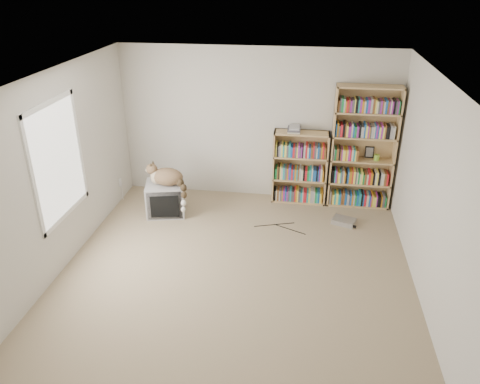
# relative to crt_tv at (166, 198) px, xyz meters

# --- Properties ---
(floor) EXTENTS (4.50, 5.00, 0.01)m
(floor) POSITION_rel_crt_tv_xyz_m (1.35, -1.61, -0.25)
(floor) COLOR #9E866B
(floor) RESTS_ON ground
(wall_back) EXTENTS (4.50, 0.02, 2.50)m
(wall_back) POSITION_rel_crt_tv_xyz_m (1.35, 0.89, 1.00)
(wall_back) COLOR beige
(wall_back) RESTS_ON floor
(wall_front) EXTENTS (4.50, 0.02, 2.50)m
(wall_front) POSITION_rel_crt_tv_xyz_m (1.35, -4.11, 1.00)
(wall_front) COLOR beige
(wall_front) RESTS_ON floor
(wall_left) EXTENTS (0.02, 5.00, 2.50)m
(wall_left) POSITION_rel_crt_tv_xyz_m (-0.90, -1.61, 1.00)
(wall_left) COLOR beige
(wall_left) RESTS_ON floor
(wall_right) EXTENTS (0.02, 5.00, 2.50)m
(wall_right) POSITION_rel_crt_tv_xyz_m (3.60, -1.61, 1.00)
(wall_right) COLOR beige
(wall_right) RESTS_ON floor
(ceiling) EXTENTS (4.50, 5.00, 0.02)m
(ceiling) POSITION_rel_crt_tv_xyz_m (1.35, -1.61, 2.25)
(ceiling) COLOR white
(ceiling) RESTS_ON wall_back
(window) EXTENTS (0.02, 1.22, 1.52)m
(window) POSITION_rel_crt_tv_xyz_m (-0.89, -1.41, 1.15)
(window) COLOR white
(window) RESTS_ON wall_left
(crt_tv) EXTENTS (0.69, 0.65, 0.51)m
(crt_tv) POSITION_rel_crt_tv_xyz_m (0.00, 0.00, 0.00)
(crt_tv) COLOR #AAAAAC
(crt_tv) RESTS_ON floor
(cat) EXTENTS (0.73, 0.56, 0.60)m
(cat) POSITION_rel_crt_tv_xyz_m (0.11, -0.08, 0.36)
(cat) COLOR #362416
(cat) RESTS_ON crt_tv
(bookcase_tall) EXTENTS (0.99, 0.30, 1.98)m
(bookcase_tall) POSITION_rel_crt_tv_xyz_m (3.06, 0.75, 0.68)
(bookcase_tall) COLOR #A98354
(bookcase_tall) RESTS_ON floor
(bookcase_short) EXTENTS (0.88, 0.30, 1.21)m
(bookcase_short) POSITION_rel_crt_tv_xyz_m (2.08, 0.75, 0.30)
(bookcase_short) COLOR #A98354
(bookcase_short) RESTS_ON floor
(book_stack) EXTENTS (0.22, 0.28, 0.09)m
(book_stack) POSITION_rel_crt_tv_xyz_m (1.95, 0.73, 1.00)
(book_stack) COLOR red
(book_stack) RESTS_ON bookcase_short
(green_mug) EXTENTS (0.09, 0.09, 0.10)m
(green_mug) POSITION_rel_crt_tv_xyz_m (3.28, 0.73, 0.60)
(green_mug) COLOR #83B935
(green_mug) RESTS_ON bookcase_tall
(framed_print) EXTENTS (0.14, 0.05, 0.18)m
(framed_print) POSITION_rel_crt_tv_xyz_m (3.18, 0.83, 0.65)
(framed_print) COLOR black
(framed_print) RESTS_ON bookcase_tall
(dvd_player) EXTENTS (0.40, 0.34, 0.08)m
(dvd_player) POSITION_rel_crt_tv_xyz_m (2.81, 0.04, -0.22)
(dvd_player) COLOR #B2B2B7
(dvd_player) RESTS_ON floor
(wall_outlet) EXTENTS (0.01, 0.08, 0.13)m
(wall_outlet) POSITION_rel_crt_tv_xyz_m (-0.89, 0.34, 0.07)
(wall_outlet) COLOR silver
(wall_outlet) RESTS_ON wall_left
(floor_cables) EXTENTS (1.20, 0.70, 0.01)m
(floor_cables) POSITION_rel_crt_tv_xyz_m (1.43, 0.03, -0.25)
(floor_cables) COLOR black
(floor_cables) RESTS_ON floor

